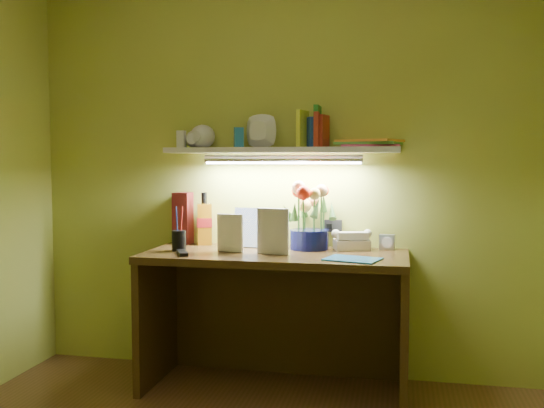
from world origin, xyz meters
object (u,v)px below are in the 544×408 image
at_px(telephone, 352,240).
at_px(whisky_bottle, 204,219).
at_px(desk, 275,322).
at_px(desk_clock, 387,242).
at_px(flower_bouquet, 309,215).

height_order(telephone, whisky_bottle, whisky_bottle).
xyz_separation_m(desk, desk_clock, (0.58, 0.24, 0.42)).
bearing_deg(telephone, desk, -169.08).
relative_size(flower_bouquet, desk_clock, 4.48).
xyz_separation_m(flower_bouquet, desk_clock, (0.42, 0.07, -0.15)).
distance_m(telephone, whisky_bottle, 0.87).
bearing_deg(flower_bouquet, whisky_bottle, 174.93).
bearing_deg(whisky_bottle, telephone, -2.03).
bearing_deg(telephone, desk_clock, -3.73).
relative_size(flower_bouquet, whisky_bottle, 1.23).
height_order(telephone, desk_clock, telephone).
distance_m(desk, whisky_bottle, 0.74).
bearing_deg(desk_clock, flower_bouquet, -164.04).
bearing_deg(whisky_bottle, desk_clock, 0.55).
bearing_deg(desk, telephone, 26.61).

